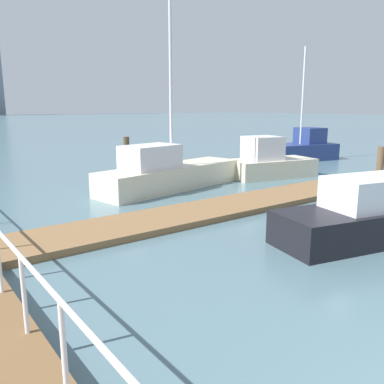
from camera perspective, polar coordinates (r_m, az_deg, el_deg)
name	(u,v)px	position (r m, az deg, el deg)	size (l,w,h in m)	color
ground_plane	(10,178)	(20.68, -24.34, 1.88)	(300.00, 300.00, 0.00)	slate
floating_dock	(218,209)	(12.80, 3.66, -2.37)	(14.58, 2.00, 0.18)	olive
dock_piling_0	(262,155)	(19.92, 9.85, 5.17)	(0.35, 0.35, 1.89)	brown
dock_piling_1	(380,170)	(16.83, 25.04, 2.80)	(0.26, 0.26, 1.79)	brown
dock_piling_2	(127,161)	(17.11, -9.18, 4.33)	(0.24, 0.24, 2.03)	#473826
moored_boat_0	(302,148)	(25.90, 15.27, 5.97)	(4.86, 2.87, 6.71)	navy
moored_boat_2	(269,163)	(19.23, 10.88, 4.11)	(4.34, 2.62, 1.92)	beige
moored_boat_3	(168,172)	(16.11, -3.47, 2.79)	(6.83, 2.91, 8.42)	beige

